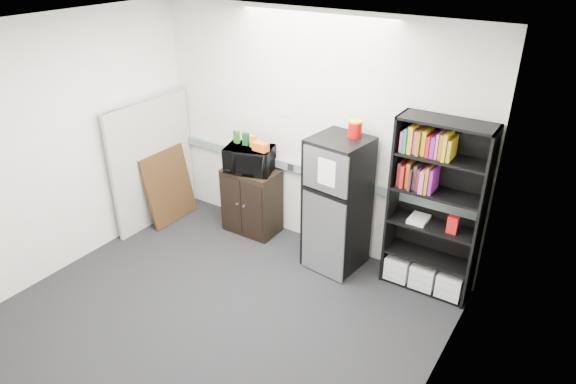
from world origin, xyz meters
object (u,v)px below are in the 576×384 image
object	(u,v)px
cubicle_partition	(153,161)
cabinet	(252,201)
bookshelf	(435,211)
refrigerator	(337,204)
microwave	(249,159)

from	to	relation	value
cubicle_partition	cabinet	xyz separation A→B (m)	(1.20, 0.42, -0.40)
bookshelf	cabinet	distance (m)	2.28
cabinet	refrigerator	world-z (taller)	refrigerator
bookshelf	cubicle_partition	world-z (taller)	bookshelf
microwave	cubicle_partition	bearing A→B (deg)	-178.07
cubicle_partition	microwave	bearing A→B (deg)	18.61
bookshelf	cubicle_partition	bearing A→B (deg)	-171.94
microwave	refrigerator	bearing A→B (deg)	-19.71
cubicle_partition	refrigerator	bearing A→B (deg)	8.03
cubicle_partition	refrigerator	world-z (taller)	cubicle_partition
bookshelf	cabinet	bearing A→B (deg)	-178.34
bookshelf	refrigerator	xyz separation A→B (m)	(-1.01, -0.14, -0.16)
refrigerator	microwave	bearing A→B (deg)	-176.07
cubicle_partition	microwave	world-z (taller)	cubicle_partition
bookshelf	cabinet	world-z (taller)	bookshelf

